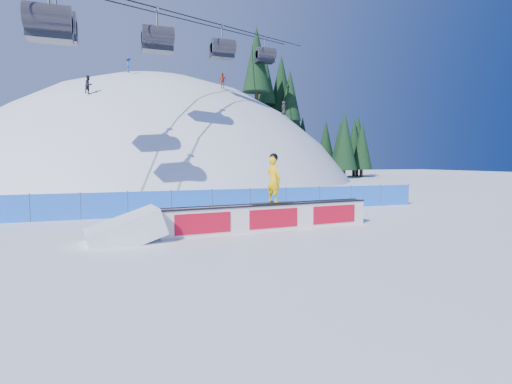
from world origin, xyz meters
name	(u,v)px	position (x,y,z in m)	size (l,w,h in m)	color
ground	(263,227)	(0.00, 0.00, 0.00)	(160.00, 160.00, 0.00)	white
snow_hill	(158,306)	(0.00, 42.00, -18.00)	(64.00, 64.00, 64.00)	white
treeline	(314,115)	(23.86, 40.57, 9.57)	(24.17, 13.17, 21.67)	#342314
safety_fence	(232,201)	(0.00, 4.50, 0.60)	(22.05, 0.05, 1.30)	blue
chairlift	(213,25)	(4.74, 27.49, 16.89)	(40.80, 41.70, 22.00)	gray
rail_box	(271,217)	(0.00, -0.80, 0.50)	(8.49, 1.36, 1.02)	white
snow_ramp	(126,242)	(-5.27, -1.29, 0.00)	(2.34, 1.56, 0.88)	white
snowboarder	(274,179)	(0.12, -0.79, 1.95)	(1.84, 0.76, 1.90)	black
distant_skiers	(176,83)	(1.22, 30.08, 11.14)	(22.83, 7.57, 5.87)	black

